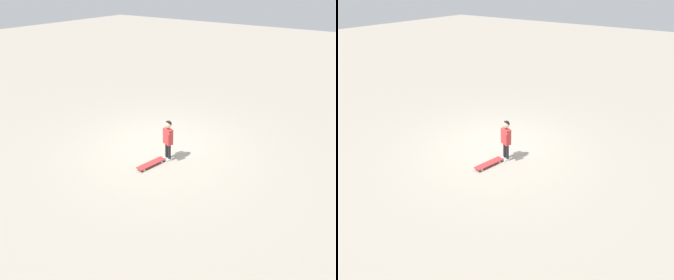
{
  "view_description": "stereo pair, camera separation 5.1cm",
  "coord_description": "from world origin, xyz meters",
  "views": [
    {
      "loc": [
        -5.78,
        -4.38,
        4.04
      ],
      "look_at": [
        -0.38,
        -0.53,
        0.55
      ],
      "focal_mm": 32.83,
      "sensor_mm": 36.0,
      "label": 1
    },
    {
      "loc": [
        -5.75,
        -4.42,
        4.04
      ],
      "look_at": [
        -0.38,
        -0.53,
        0.55
      ],
      "focal_mm": 32.83,
      "sensor_mm": 36.0,
      "label": 2
    }
  ],
  "objects": [
    {
      "name": "skateboard",
      "position": [
        -0.86,
        -0.37,
        0.06
      ],
      "size": [
        0.8,
        0.35,
        0.07
      ],
      "color": "#B22D2D",
      "rests_on": "ground"
    },
    {
      "name": "ground_plane",
      "position": [
        0.0,
        0.0,
        0.0
      ],
      "size": [
        50.0,
        50.0,
        0.0
      ],
      "primitive_type": "plane",
      "color": "#9E9384"
    },
    {
      "name": "child_person",
      "position": [
        -0.38,
        -0.53,
        0.66
      ],
      "size": [
        0.31,
        0.3,
        1.06
      ],
      "color": "black",
      "rests_on": "ground"
    }
  ]
}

